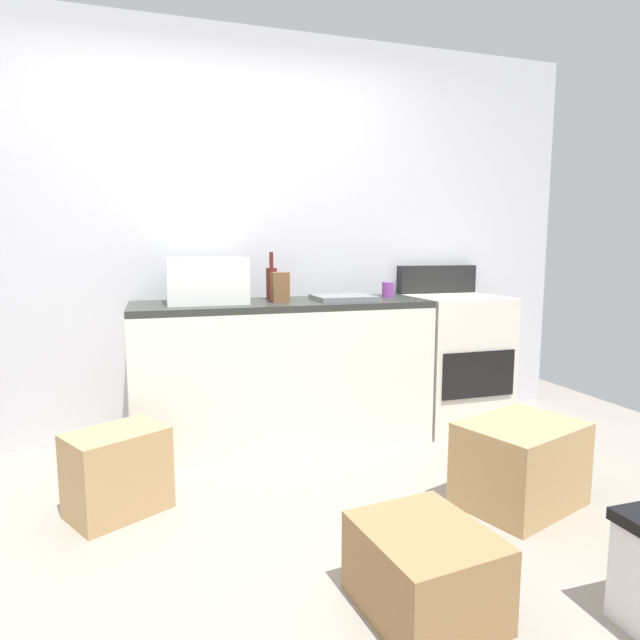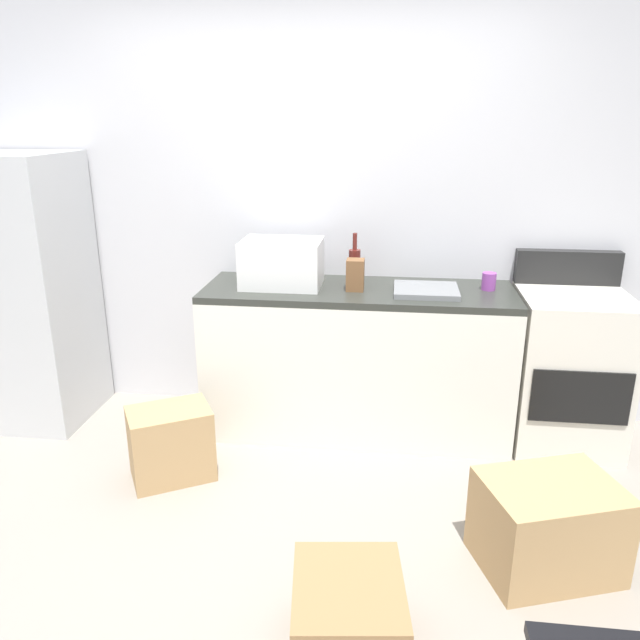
{
  "view_description": "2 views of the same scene",
  "coord_description": "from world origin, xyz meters",
  "px_view_note": "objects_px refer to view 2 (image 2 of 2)",
  "views": [
    {
      "loc": [
        -0.45,
        -1.98,
        1.22
      ],
      "look_at": [
        0.39,
        0.7,
        0.84
      ],
      "focal_mm": 29.88,
      "sensor_mm": 36.0,
      "label": 1
    },
    {
      "loc": [
        0.5,
        -2.29,
        1.87
      ],
      "look_at": [
        0.13,
        0.76,
        0.84
      ],
      "focal_mm": 35.01,
      "sensor_mm": 36.0,
      "label": 2
    }
  ],
  "objects_px": {
    "refrigerator": "(24,291)",
    "stove_oven": "(567,367)",
    "microwave": "(282,263)",
    "wine_bottle": "(354,265)",
    "knife_block": "(355,275)",
    "cardboard_box_large": "(348,617)",
    "cardboard_box_small": "(171,444)",
    "cardboard_box_medium": "(548,526)",
    "coffee_mug": "(489,281)"
  },
  "relations": [
    {
      "from": "refrigerator",
      "to": "stove_oven",
      "type": "distance_m",
      "value": 3.29
    },
    {
      "from": "microwave",
      "to": "wine_bottle",
      "type": "height_order",
      "value": "wine_bottle"
    },
    {
      "from": "refrigerator",
      "to": "knife_block",
      "type": "height_order",
      "value": "refrigerator"
    },
    {
      "from": "refrigerator",
      "to": "knife_block",
      "type": "relative_size",
      "value": 9.18
    },
    {
      "from": "cardboard_box_large",
      "to": "refrigerator",
      "type": "bearing_deg",
      "value": 142.23
    },
    {
      "from": "refrigerator",
      "to": "stove_oven",
      "type": "height_order",
      "value": "refrigerator"
    },
    {
      "from": "microwave",
      "to": "knife_block",
      "type": "bearing_deg",
      "value": -6.54
    },
    {
      "from": "cardboard_box_large",
      "to": "cardboard_box_small",
      "type": "height_order",
      "value": "cardboard_box_small"
    },
    {
      "from": "stove_oven",
      "to": "cardboard_box_large",
      "type": "height_order",
      "value": "stove_oven"
    },
    {
      "from": "cardboard_box_medium",
      "to": "cardboard_box_small",
      "type": "distance_m",
      "value": 1.9
    },
    {
      "from": "cardboard_box_large",
      "to": "cardboard_box_medium",
      "type": "xyz_separation_m",
      "value": [
        0.81,
        0.55,
        0.05
      ]
    },
    {
      "from": "cardboard_box_small",
      "to": "knife_block",
      "type": "bearing_deg",
      "value": 34.41
    },
    {
      "from": "refrigerator",
      "to": "microwave",
      "type": "xyz_separation_m",
      "value": [
        1.6,
        0.06,
        0.21
      ]
    },
    {
      "from": "cardboard_box_small",
      "to": "microwave",
      "type": "bearing_deg",
      "value": 54.22
    },
    {
      "from": "coffee_mug",
      "to": "cardboard_box_small",
      "type": "relative_size",
      "value": 0.24
    },
    {
      "from": "coffee_mug",
      "to": "refrigerator",
      "type": "bearing_deg",
      "value": -177.66
    },
    {
      "from": "knife_block",
      "to": "wine_bottle",
      "type": "bearing_deg",
      "value": 95.67
    },
    {
      "from": "wine_bottle",
      "to": "cardboard_box_large",
      "type": "height_order",
      "value": "wine_bottle"
    },
    {
      "from": "wine_bottle",
      "to": "cardboard_box_large",
      "type": "relative_size",
      "value": 0.66
    },
    {
      "from": "stove_oven",
      "to": "refrigerator",
      "type": "bearing_deg",
      "value": -179.03
    },
    {
      "from": "stove_oven",
      "to": "cardboard_box_small",
      "type": "distance_m",
      "value": 2.28
    },
    {
      "from": "cardboard_box_small",
      "to": "cardboard_box_large",
      "type": "bearing_deg",
      "value": -45.19
    },
    {
      "from": "knife_block",
      "to": "cardboard_box_medium",
      "type": "xyz_separation_m",
      "value": [
        0.91,
        -1.12,
        -0.79
      ]
    },
    {
      "from": "refrigerator",
      "to": "coffee_mug",
      "type": "relative_size",
      "value": 16.52
    },
    {
      "from": "wine_bottle",
      "to": "coffee_mug",
      "type": "xyz_separation_m",
      "value": [
        0.78,
        -0.06,
        -0.06
      ]
    },
    {
      "from": "knife_block",
      "to": "cardboard_box_large",
      "type": "xyz_separation_m",
      "value": [
        0.1,
        -1.67,
        -0.84
      ]
    },
    {
      "from": "wine_bottle",
      "to": "cardboard_box_medium",
      "type": "xyz_separation_m",
      "value": [
        0.93,
        -1.28,
        -0.81
      ]
    },
    {
      "from": "refrigerator",
      "to": "wine_bottle",
      "type": "xyz_separation_m",
      "value": [
        2.02,
        0.18,
        0.18
      ]
    },
    {
      "from": "wine_bottle",
      "to": "cardboard_box_large",
      "type": "distance_m",
      "value": 2.03
    },
    {
      "from": "cardboard_box_large",
      "to": "cardboard_box_small",
      "type": "relative_size",
      "value": 1.09
    },
    {
      "from": "refrigerator",
      "to": "wine_bottle",
      "type": "distance_m",
      "value": 2.03
    },
    {
      "from": "wine_bottle",
      "to": "cardboard_box_medium",
      "type": "distance_m",
      "value": 1.77
    },
    {
      "from": "microwave",
      "to": "cardboard_box_large",
      "type": "distance_m",
      "value": 2.01
    },
    {
      "from": "stove_oven",
      "to": "cardboard_box_large",
      "type": "xyz_separation_m",
      "value": [
        -1.14,
        -1.71,
        -0.32
      ]
    },
    {
      "from": "refrigerator",
      "to": "cardboard_box_medium",
      "type": "distance_m",
      "value": 3.2
    },
    {
      "from": "stove_oven",
      "to": "cardboard_box_small",
      "type": "bearing_deg",
      "value": -162.67
    },
    {
      "from": "wine_bottle",
      "to": "knife_block",
      "type": "bearing_deg",
      "value": -84.33
    },
    {
      "from": "microwave",
      "to": "wine_bottle",
      "type": "bearing_deg",
      "value": 15.25
    },
    {
      "from": "wine_bottle",
      "to": "coffee_mug",
      "type": "height_order",
      "value": "wine_bottle"
    },
    {
      "from": "microwave",
      "to": "cardboard_box_medium",
      "type": "height_order",
      "value": "microwave"
    },
    {
      "from": "knife_block",
      "to": "stove_oven",
      "type": "bearing_deg",
      "value": 1.92
    },
    {
      "from": "refrigerator",
      "to": "cardboard_box_medium",
      "type": "relative_size",
      "value": 2.99
    },
    {
      "from": "stove_oven",
      "to": "cardboard_box_small",
      "type": "relative_size",
      "value": 2.63
    },
    {
      "from": "refrigerator",
      "to": "cardboard_box_large",
      "type": "height_order",
      "value": "refrigerator"
    },
    {
      "from": "cardboard_box_large",
      "to": "cardboard_box_medium",
      "type": "bearing_deg",
      "value": 34.38
    },
    {
      "from": "microwave",
      "to": "cardboard_box_medium",
      "type": "relative_size",
      "value": 0.83
    },
    {
      "from": "stove_oven",
      "to": "wine_bottle",
      "type": "relative_size",
      "value": 3.67
    },
    {
      "from": "knife_block",
      "to": "cardboard_box_medium",
      "type": "bearing_deg",
      "value": -50.8
    },
    {
      "from": "wine_bottle",
      "to": "coffee_mug",
      "type": "distance_m",
      "value": 0.78
    },
    {
      "from": "stove_oven",
      "to": "cardboard_box_medium",
      "type": "relative_size",
      "value": 1.99
    }
  ]
}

